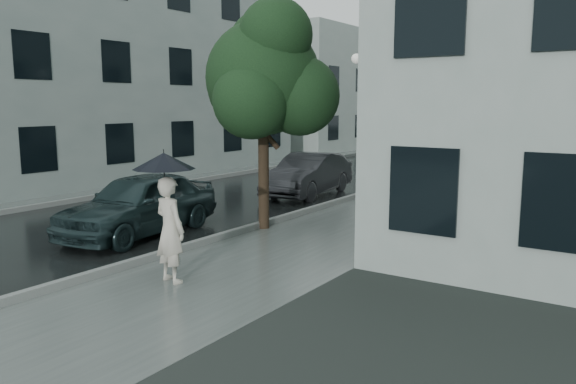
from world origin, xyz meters
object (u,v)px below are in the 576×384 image
Objects in this scene: street_tree at (266,76)px; car_far at (308,174)px; pedestrian at (170,230)px; lamp_post at (367,116)px; car_near at (139,204)px.

car_far is at bearing 109.85° from street_tree.
street_tree is at bearing -75.75° from car_far.
pedestrian reaches higher than car_far.
lamp_post is (-1.11, 9.97, 1.76)m from pedestrian.
lamp_post reaches higher than car_far.
car_far is at bearing -61.44° from pedestrian.
pedestrian is 10.18m from lamp_post.
lamp_post is at bearing 68.61° from car_near.
street_tree is at bearing 41.75° from car_near.
car_near is at bearing -131.98° from street_tree.
car_near is at bearing -22.89° from pedestrian.
car_near is (-3.21, 2.17, -0.18)m from pedestrian.
lamp_post is at bearing 13.53° from car_far.
street_tree is 1.17× the size of lamp_post.
street_tree reaches higher than car_far.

